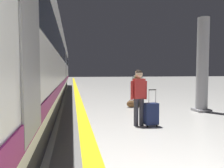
# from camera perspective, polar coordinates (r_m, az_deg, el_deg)

# --- Properties ---
(safety_line_strip) EXTENTS (0.36, 80.00, 0.01)m
(safety_line_strip) POSITION_cam_1_polar(r_m,az_deg,el_deg) (10.18, -9.09, -5.30)
(safety_line_strip) COLOR yellow
(safety_line_strip) RESTS_ON ground
(tactile_edge_band) EXTENTS (0.70, 80.00, 0.01)m
(tactile_edge_band) POSITION_cam_1_polar(r_m,az_deg,el_deg) (10.18, -11.18, -5.33)
(tactile_edge_band) COLOR slate
(tactile_edge_band) RESTS_ON ground
(high_speed_train) EXTENTS (2.94, 35.97, 4.97)m
(high_speed_train) POSITION_cam_1_polar(r_m,az_deg,el_deg) (7.96, -24.83, 10.06)
(high_speed_train) COLOR #38383D
(high_speed_train) RESTS_ON ground
(passenger_near) EXTENTS (0.49, 0.21, 1.59)m
(passenger_near) POSITION_cam_1_polar(r_m,az_deg,el_deg) (5.88, 7.48, -2.68)
(passenger_near) COLOR #383842
(passenger_near) RESTS_ON ground
(suitcase_near) EXTENTS (0.39, 0.26, 1.06)m
(suitcase_near) POSITION_cam_1_polar(r_m,az_deg,el_deg) (5.94, 10.81, -8.10)
(suitcase_near) COLOR #19234C
(suitcase_near) RESTS_ON ground
(passenger_mid) EXTENTS (0.49, 0.38, 1.64)m
(passenger_mid) POSITION_cam_1_polar(r_m,az_deg,el_deg) (9.13, 7.09, -0.18)
(passenger_mid) COLOR #383842
(passenger_mid) RESTS_ON ground
(duffel_bag_mid) EXTENTS (0.44, 0.26, 0.36)m
(duffel_bag_mid) POSITION_cam_1_polar(r_m,az_deg,el_deg) (8.98, 5.44, -5.49)
(duffel_bag_mid) COLOR brown
(duffel_bag_mid) RESTS_ON ground
(platform_pillar) EXTENTS (0.56, 0.56, 3.60)m
(platform_pillar) POSITION_cam_1_polar(r_m,az_deg,el_deg) (8.66, 23.78, 4.34)
(platform_pillar) COLOR gray
(platform_pillar) RESTS_ON ground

